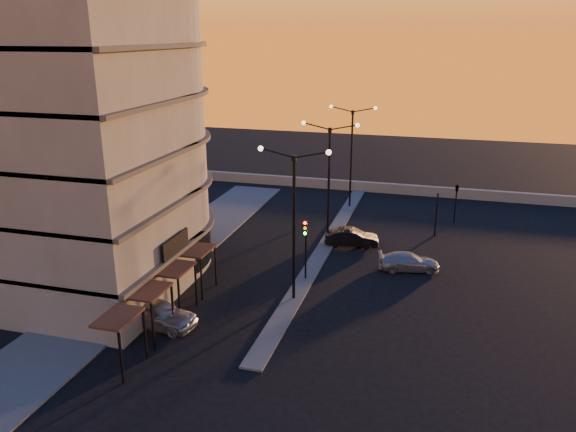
{
  "coord_description": "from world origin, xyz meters",
  "views": [
    {
      "loc": [
        8.23,
        -30.25,
        15.71
      ],
      "look_at": [
        -1.7,
        4.7,
        3.79
      ],
      "focal_mm": 35.0,
      "sensor_mm": 36.0,
      "label": 1
    }
  ],
  "objects_px": {
    "car_sedan": "(352,237)",
    "car_hatchback": "(157,313)",
    "car_wagon": "(409,262)",
    "traffic_light_main": "(305,240)",
    "streetlamp_mid": "(329,174)"
  },
  "relations": [
    {
      "from": "car_sedan",
      "to": "car_hatchback",
      "type": "bearing_deg",
      "value": 144.35
    },
    {
      "from": "car_hatchback",
      "to": "car_wagon",
      "type": "distance_m",
      "value": 17.57
    },
    {
      "from": "streetlamp_mid",
      "to": "car_sedan",
      "type": "xyz_separation_m",
      "value": [
        1.89,
        0.08,
        -4.92
      ]
    },
    {
      "from": "traffic_light_main",
      "to": "car_hatchback",
      "type": "bearing_deg",
      "value": -128.59
    },
    {
      "from": "traffic_light_main",
      "to": "car_sedan",
      "type": "height_order",
      "value": "traffic_light_main"
    },
    {
      "from": "car_sedan",
      "to": "car_wagon",
      "type": "bearing_deg",
      "value": -134.43
    },
    {
      "from": "traffic_light_main",
      "to": "car_hatchback",
      "type": "height_order",
      "value": "traffic_light_main"
    },
    {
      "from": "car_wagon",
      "to": "streetlamp_mid",
      "type": "bearing_deg",
      "value": 49.57
    },
    {
      "from": "streetlamp_mid",
      "to": "car_wagon",
      "type": "distance_m",
      "value": 8.85
    },
    {
      "from": "traffic_light_main",
      "to": "car_sedan",
      "type": "bearing_deg",
      "value": 75.35
    },
    {
      "from": "car_sedan",
      "to": "car_wagon",
      "type": "distance_m",
      "value": 5.77
    },
    {
      "from": "car_wagon",
      "to": "traffic_light_main",
      "type": "bearing_deg",
      "value": 107.28
    },
    {
      "from": "streetlamp_mid",
      "to": "car_hatchback",
      "type": "bearing_deg",
      "value": -113.05
    },
    {
      "from": "traffic_light_main",
      "to": "car_wagon",
      "type": "height_order",
      "value": "traffic_light_main"
    },
    {
      "from": "streetlamp_mid",
      "to": "car_sedan",
      "type": "height_order",
      "value": "streetlamp_mid"
    }
  ]
}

